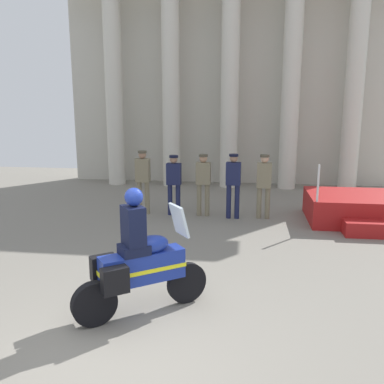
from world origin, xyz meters
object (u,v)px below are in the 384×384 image
(officer_in_row_3, at_px, (233,181))
(motorcycle_with_rider, at_px, (138,263))
(officer_in_row_2, at_px, (203,180))
(reviewing_stand, at_px, (367,210))
(officer_in_row_4, at_px, (264,181))
(officer_in_row_1, at_px, (174,180))
(officer_in_row_0, at_px, (143,177))

(officer_in_row_3, xyz_separation_m, motorcycle_with_rider, (-1.17, -5.40, -0.22))
(officer_in_row_2, xyz_separation_m, motorcycle_with_rider, (-0.36, -5.56, -0.20))
(reviewing_stand, relative_size, officer_in_row_4, 1.74)
(officer_in_row_1, relative_size, motorcycle_with_rider, 0.87)
(officer_in_row_2, relative_size, motorcycle_with_rider, 0.88)
(officer_in_row_0, bearing_deg, officer_in_row_4, -178.01)
(officer_in_row_0, bearing_deg, officer_in_row_3, 179.26)
(officer_in_row_1, xyz_separation_m, officer_in_row_2, (0.80, 0.03, 0.02))
(officer_in_row_3, distance_m, motorcycle_with_rider, 5.53)
(officer_in_row_1, bearing_deg, reviewing_stand, -178.06)
(officer_in_row_1, distance_m, officer_in_row_3, 1.61)
(motorcycle_with_rider, bearing_deg, officer_in_row_3, 41.59)
(reviewing_stand, bearing_deg, officer_in_row_0, 178.99)
(reviewing_stand, height_order, officer_in_row_1, officer_in_row_1)
(reviewing_stand, height_order, motorcycle_with_rider, motorcycle_with_rider)
(reviewing_stand, xyz_separation_m, motorcycle_with_rider, (-4.61, -5.45, 0.45))
(officer_in_row_2, relative_size, officer_in_row_3, 0.98)
(reviewing_stand, bearing_deg, officer_in_row_2, 178.52)
(officer_in_row_1, relative_size, officer_in_row_4, 0.96)
(officer_in_row_2, distance_m, officer_in_row_3, 0.83)
(officer_in_row_3, height_order, motorcycle_with_rider, motorcycle_with_rider)
(reviewing_stand, distance_m, officer_in_row_1, 5.08)
(reviewing_stand, height_order, officer_in_row_3, officer_in_row_3)
(officer_in_row_4, distance_m, motorcycle_with_rider, 5.85)
(officer_in_row_0, bearing_deg, motorcycle_with_rider, 106.03)
(officer_in_row_4, bearing_deg, officer_in_row_3, 10.37)
(officer_in_row_3, bearing_deg, reviewing_stand, -176.26)
(officer_in_row_3, xyz_separation_m, officer_in_row_4, (0.80, 0.11, -0.01))
(officer_in_row_3, bearing_deg, officer_in_row_4, -169.63)
(officer_in_row_0, distance_m, officer_in_row_1, 0.86)
(reviewing_stand, xyz_separation_m, officer_in_row_0, (-5.90, 0.10, 0.69))
(officer_in_row_1, height_order, officer_in_row_3, officer_in_row_3)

